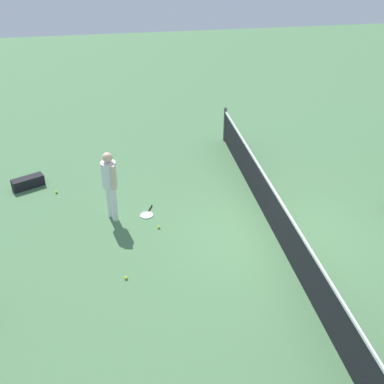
{
  "coord_description": "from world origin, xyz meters",
  "views": [
    {
      "loc": [
        8.17,
        -3.25,
        6.3
      ],
      "look_at": [
        -0.62,
        -1.77,
        0.9
      ],
      "focal_mm": 44.5,
      "sensor_mm": 36.0,
      "label": 1
    }
  ],
  "objects": [
    {
      "name": "tennis_ball_baseline",
      "position": [
        -2.6,
        -4.93,
        0.03
      ],
      "size": [
        0.07,
        0.07,
        0.07
      ],
      "primitive_type": "sphere",
      "color": "#C6E033",
      "rests_on": "ground_plane"
    },
    {
      "name": "tennis_ball_midcourt",
      "position": [
        0.96,
        -3.35,
        0.03
      ],
      "size": [
        0.07,
        0.07,
        0.07
      ],
      "primitive_type": "sphere",
      "color": "#C6E033",
      "rests_on": "ground_plane"
    },
    {
      "name": "equipment_bag",
      "position": [
        -3.06,
        -5.63,
        0.14
      ],
      "size": [
        0.6,
        0.84,
        0.28
      ],
      "color": "black",
      "rests_on": "ground_plane"
    },
    {
      "name": "ground_plane",
      "position": [
        0.0,
        0.0,
        0.0
      ],
      "size": [
        40.0,
        40.0,
        0.0
      ],
      "primitive_type": "plane",
      "color": "#4C7A4C"
    },
    {
      "name": "player_near_side",
      "position": [
        -1.24,
        -3.53,
        1.01
      ],
      "size": [
        0.51,
        0.46,
        1.7
      ],
      "color": "white",
      "rests_on": "ground_plane"
    },
    {
      "name": "tennis_racket_near_player",
      "position": [
        -1.23,
        -2.75,
        0.01
      ],
      "size": [
        0.6,
        0.41,
        0.03
      ],
      "color": "white",
      "rests_on": "ground_plane"
    },
    {
      "name": "tennis_ball_near_player",
      "position": [
        -0.64,
        -2.53,
        0.03
      ],
      "size": [
        0.07,
        0.07,
        0.07
      ],
      "primitive_type": "sphere",
      "color": "#C6E033",
      "rests_on": "ground_plane"
    },
    {
      "name": "tennis_ball_by_net",
      "position": [
        -1.94,
        -3.53,
        0.03
      ],
      "size": [
        0.07,
        0.07,
        0.07
      ],
      "primitive_type": "sphere",
      "color": "#C6E033",
      "rests_on": "ground_plane"
    },
    {
      "name": "court_net",
      "position": [
        0.0,
        0.0,
        0.5
      ],
      "size": [
        10.09,
        0.09,
        1.07
      ],
      "color": "#4C4C51",
      "rests_on": "ground_plane"
    }
  ]
}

